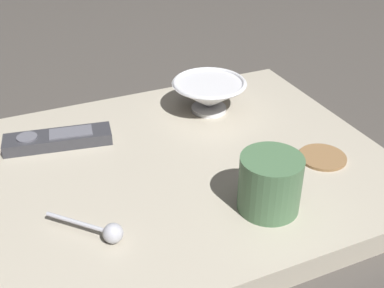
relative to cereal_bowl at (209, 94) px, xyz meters
name	(u,v)px	position (x,y,z in m)	size (l,w,h in m)	color
ground_plane	(183,180)	(0.15, -0.12, -0.08)	(6.00, 6.00, 0.00)	#47423D
table	(183,170)	(0.15, -0.12, -0.06)	(0.56, 0.68, 0.04)	#B7AD99
cereal_bowl	(209,94)	(0.00, 0.00, 0.00)	(0.15, 0.15, 0.06)	silver
coffee_mug	(270,183)	(0.31, -0.05, 0.01)	(0.09, 0.11, 0.09)	#4C724C
teaspoon	(108,232)	(0.28, -0.28, -0.02)	(0.09, 0.09, 0.03)	silver
tv_remote_near	(58,139)	(0.01, -0.30, -0.03)	(0.08, 0.19, 0.02)	#38383D
drink_coaster	(322,157)	(0.23, 0.10, -0.03)	(0.08, 0.08, 0.01)	olive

